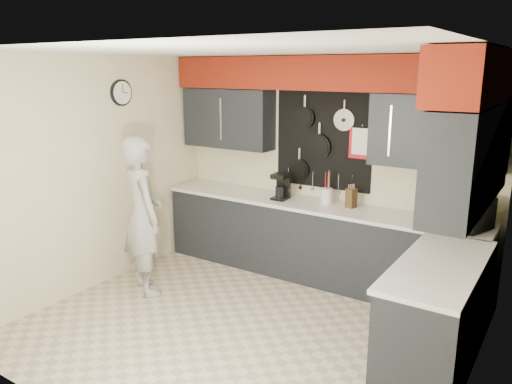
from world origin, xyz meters
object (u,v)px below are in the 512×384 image
Objects in this scene: microwave at (458,211)px; utensil_crock at (327,196)px; coffee_maker at (282,186)px; person at (143,216)px; knife_block at (351,198)px.

microwave is 3.29× the size of utensil_crock.
person is (-0.97, -1.34, -0.20)m from coffee_maker.
person reaches higher than microwave.
microwave is 2.67× the size of knife_block.
microwave reaches higher than knife_block.
microwave is 0.33× the size of person.
utensil_crock is at bearing -108.75° from person.
knife_block is 1.23× the size of utensil_crock.
microwave is 3.28m from person.
knife_block is at bearing -163.52° from microwave.
coffee_maker is 0.18× the size of person.
coffee_maker is at bearing -98.44° from person.
microwave is at bearing -1.54° from coffee_maker.
utensil_crock is at bearing -163.57° from microwave.
microwave is at bearing -127.84° from person.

